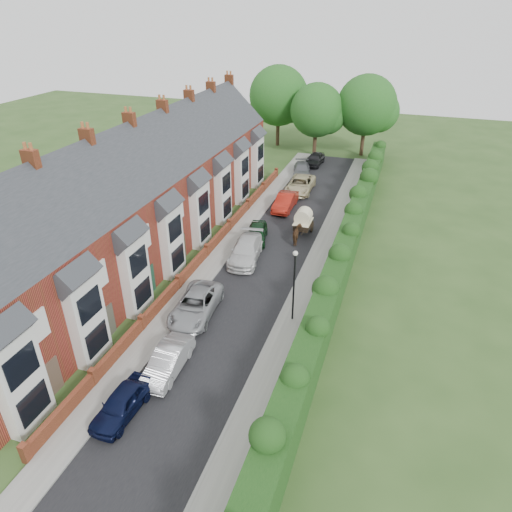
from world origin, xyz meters
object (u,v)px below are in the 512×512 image
(car_green, at_px, (257,233))
(horse, at_px, (298,235))
(lamppost, at_px, (294,277))
(car_red, at_px, (285,202))
(horse_cart, at_px, (303,220))
(car_silver_b, at_px, (196,305))
(car_navy, at_px, (122,403))
(car_silver_a, at_px, (168,361))
(car_black, at_px, (315,159))
(car_white, at_px, (246,250))
(car_grey, at_px, (302,170))
(car_beige, at_px, (300,185))

(car_green, bearing_deg, horse, -2.12)
(lamppost, xyz_separation_m, horse, (-2.33, 10.59, -2.53))
(car_red, distance_m, horse_cart, 5.66)
(car_red, bearing_deg, car_green, -94.10)
(car_silver_b, bearing_deg, car_navy, -94.75)
(car_silver_a, distance_m, car_black, 38.66)
(car_white, bearing_deg, lamppost, -57.49)
(car_green, distance_m, car_black, 21.98)
(lamppost, height_order, car_grey, lamppost)
(car_silver_a, relative_size, car_green, 1.04)
(car_beige, bearing_deg, car_navy, -93.62)
(car_silver_b, bearing_deg, car_beige, 82.00)
(car_navy, bearing_deg, car_silver_b, 92.58)
(car_silver_a, distance_m, horse, 17.60)
(car_beige, height_order, car_grey, car_beige)
(lamppost, relative_size, car_silver_a, 1.19)
(car_white, relative_size, horse, 2.98)
(car_silver_a, height_order, car_grey, car_silver_a)
(car_grey, bearing_deg, horse_cart, -89.15)
(car_grey, relative_size, horse, 2.58)
(lamppost, bearing_deg, car_red, 106.94)
(car_red, xyz_separation_m, car_black, (-0.13, 14.58, -0.03))
(car_red, height_order, car_grey, car_red)
(lamppost, distance_m, horse, 11.13)
(car_silver_a, bearing_deg, lamppost, 49.05)
(car_navy, distance_m, car_grey, 37.82)
(car_navy, distance_m, car_black, 42.13)
(car_navy, height_order, car_red, car_red)
(car_navy, relative_size, car_silver_b, 0.73)
(car_white, xyz_separation_m, car_red, (0.29, 10.74, -0.01))
(car_red, bearing_deg, car_grey, 94.39)
(lamppost, bearing_deg, car_beige, 102.55)
(car_green, distance_m, horse_cart, 4.38)
(car_silver_b, bearing_deg, car_white, 80.33)
(car_green, bearing_deg, car_silver_b, -104.87)
(car_red, bearing_deg, car_black, 90.33)
(car_navy, relative_size, car_beige, 0.71)
(car_green, height_order, horse_cart, horse_cart)
(car_green, xyz_separation_m, horse, (3.46, 0.65, 0.06))
(lamppost, height_order, horse, lamppost)
(car_red, bearing_deg, car_white, -91.76)
(car_white, distance_m, car_red, 10.75)
(car_grey, height_order, horse_cart, horse_cart)
(car_navy, distance_m, horse_cart, 23.08)
(car_white, relative_size, horse_cart, 1.63)
(lamppost, xyz_separation_m, car_green, (-5.79, 9.94, -2.59))
(horse, relative_size, horse_cart, 0.55)
(car_navy, distance_m, car_white, 16.81)
(car_red, bearing_deg, car_silver_b, -93.06)
(car_red, xyz_separation_m, horse, (2.95, -6.75, -0.01))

